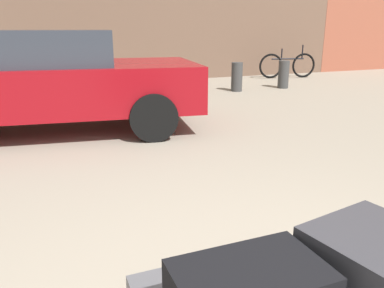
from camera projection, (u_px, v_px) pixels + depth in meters
suitcase_charcoal_center at (375, 263)px, 1.65m from camera, size 0.58×0.56×0.28m
parked_car at (39, 79)px, 5.36m from camera, size 4.51×2.40×1.42m
bicycle_leaning at (287, 65)px, 11.36m from camera, size 1.74×0.40×0.96m
bollard_kerb_near at (183, 80)px, 8.51m from camera, size 0.26×0.26×0.67m
bollard_kerb_mid at (237, 77)px, 8.99m from camera, size 0.26×0.26×0.67m
bollard_kerb_far at (284, 74)px, 9.45m from camera, size 0.26×0.26×0.67m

